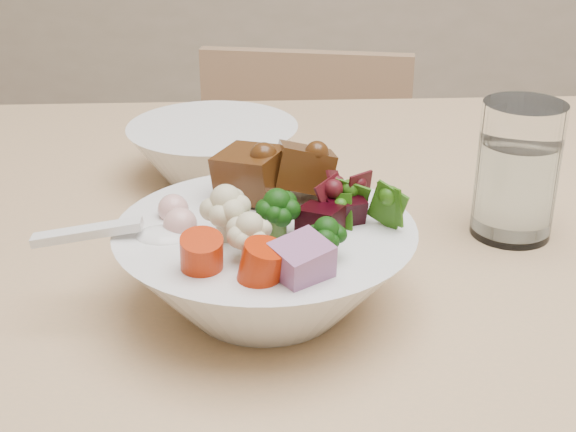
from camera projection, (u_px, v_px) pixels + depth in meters
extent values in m
cube|color=tan|center=(291.00, 307.00, 1.40)|extent=(0.40, 0.40, 0.04)
cube|color=tan|center=(305.00, 162.00, 1.47)|extent=(0.37, 0.06, 0.41)
cylinder|color=tan|center=(226.00, 348.00, 1.65)|extent=(0.03, 0.03, 0.38)
cylinder|color=tan|center=(380.00, 361.00, 1.61)|extent=(0.03, 0.03, 0.38)
sphere|color=black|center=(277.00, 222.00, 0.55)|extent=(0.04, 0.04, 0.04)
sphere|color=beige|center=(226.00, 221.00, 0.54)|extent=(0.04, 0.04, 0.04)
cube|color=black|center=(342.00, 212.00, 0.57)|extent=(0.04, 0.04, 0.03)
cube|color=#8C5482|center=(301.00, 264.00, 0.50)|extent=(0.04, 0.05, 0.04)
cylinder|color=red|center=(202.00, 257.00, 0.51)|extent=(0.03, 0.03, 0.03)
sphere|color=#DEA19B|center=(180.00, 224.00, 0.56)|extent=(0.02, 0.02, 0.02)
ellipsoid|color=white|center=(163.00, 238.00, 0.55)|extent=(0.04, 0.04, 0.01)
cube|color=white|center=(87.00, 232.00, 0.55)|extent=(0.08, 0.02, 0.02)
cylinder|color=white|center=(517.00, 171.00, 0.67)|extent=(0.07, 0.07, 0.12)
cylinder|color=white|center=(515.00, 187.00, 0.68)|extent=(0.06, 0.06, 0.08)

